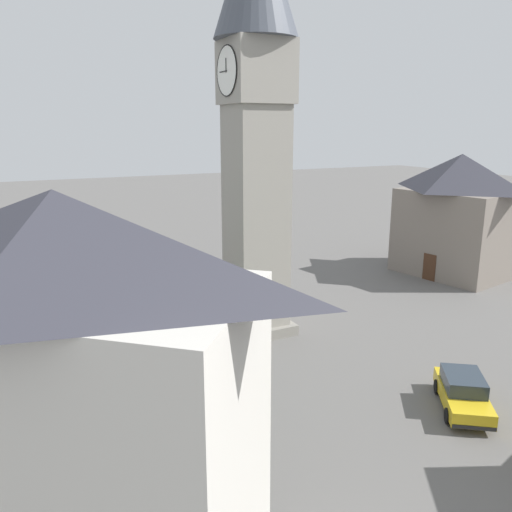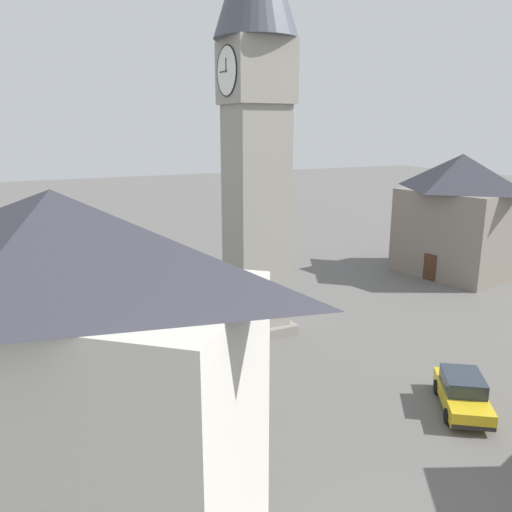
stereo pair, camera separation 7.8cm
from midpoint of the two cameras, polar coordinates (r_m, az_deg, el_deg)
ground_plane at (r=31.01m, az=0.07°, el=-8.16°), size 200.00×200.00×0.00m
clock_tower at (r=28.75m, az=0.08°, el=17.74°), size 4.47×4.47×23.16m
car_blue_kerb at (r=24.36m, az=21.95°, el=-13.82°), size 4.34×3.77×1.53m
car_silver_kerb at (r=31.83m, az=-22.94°, el=-7.26°), size 4.35×3.73×1.53m
car_red_corner at (r=35.51m, az=-10.60°, el=-4.16°), size 2.08×4.26×1.53m
car_white_side at (r=38.06m, az=-1.41°, el=-2.67°), size 4.45×2.95×1.53m
car_black_far at (r=36.99m, az=-18.97°, el=-3.96°), size 4.18×1.92×1.53m
pedestrian at (r=24.70m, az=-20.66°, el=-12.66°), size 0.56×0.25×1.69m
tree at (r=22.87m, az=-12.41°, el=-5.11°), size 4.34×4.34×6.55m
building_terrace_right at (r=44.42m, az=21.44°, el=4.32°), size 9.56×8.05×9.69m
building_corner_back at (r=13.93m, az=-19.71°, el=-14.46°), size 10.14×10.51×10.41m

